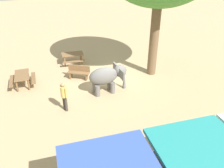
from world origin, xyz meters
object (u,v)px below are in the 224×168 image
(person_handler, at_px, (64,94))
(picnic_table_far, at_px, (73,56))
(picnic_table_near, at_px, (22,77))
(elephant, at_px, (107,76))
(wooden_bench, at_px, (79,72))

(person_handler, height_order, picnic_table_far, person_handler)
(person_handler, height_order, picnic_table_near, person_handler)
(elephant, bearing_deg, picnic_table_far, 102.03)
(wooden_bench, bearing_deg, picnic_table_near, 27.04)
(picnic_table_far, bearing_deg, person_handler, 79.41)
(picnic_table_near, bearing_deg, elephant, -114.96)
(wooden_bench, xyz_separation_m, picnic_table_near, (3.38, 0.00, 0.12))
(elephant, bearing_deg, wooden_bench, 117.83)
(picnic_table_near, distance_m, picnic_table_far, 4.06)
(person_handler, relative_size, wooden_bench, 1.13)
(person_handler, xyz_separation_m, picnic_table_near, (2.19, -3.16, -0.36))
(person_handler, distance_m, picnic_table_near, 3.86)
(picnic_table_near, height_order, picnic_table_far, same)
(elephant, distance_m, picnic_table_far, 4.59)
(person_handler, height_order, wooden_bench, person_handler)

